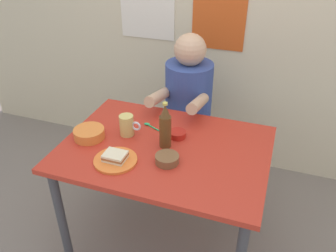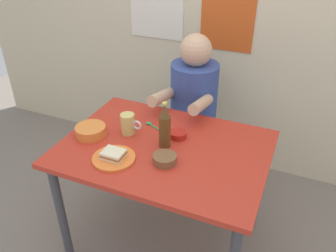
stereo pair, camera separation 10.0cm
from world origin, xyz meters
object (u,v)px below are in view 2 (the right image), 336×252
object	(u,v)px
sandwich	(113,154)
beer_bottle	(165,127)
person_seated	(193,93)
dining_table	(164,160)
beer_mug	(128,124)
plate_orange	(114,158)
stool	(192,143)
condiment_bowl_brown	(165,159)

from	to	relation	value
sandwich	beer_bottle	size ratio (longest dim) A/B	0.42
person_seated	beer_bottle	xyz separation A→B (m)	(0.05, -0.61, 0.09)
sandwich	beer_bottle	distance (m)	0.30
dining_table	beer_mug	size ratio (longest dim) A/B	8.73
plate_orange	beer_mug	xyz separation A→B (m)	(-0.05, 0.25, 0.05)
stool	beer_mug	size ratio (longest dim) A/B	3.57
person_seated	stool	bearing A→B (deg)	90.00
person_seated	beer_mug	bearing A→B (deg)	-107.86
dining_table	condiment_bowl_brown	xyz separation A→B (m)	(0.06, -0.13, 0.12)
beer_bottle	stool	bearing A→B (deg)	95.01
plate_orange	beer_mug	distance (m)	0.26
stool	condiment_bowl_brown	xyz separation A→B (m)	(0.11, -0.76, 0.41)
dining_table	person_seated	bearing A→B (deg)	94.93
condiment_bowl_brown	person_seated	bearing A→B (deg)	98.43
stool	plate_orange	distance (m)	0.94
beer_mug	condiment_bowl_brown	world-z (taller)	beer_mug
plate_orange	beer_bottle	world-z (taller)	beer_bottle
stool	plate_orange	size ratio (longest dim) A/B	2.05
sandwich	beer_bottle	bearing A→B (deg)	47.92
person_seated	beer_mug	distance (m)	0.61
sandwich	beer_mug	xyz separation A→B (m)	(-0.05, 0.25, 0.03)
beer_mug	stool	bearing A→B (deg)	72.46
dining_table	sandwich	world-z (taller)	sandwich
plate_orange	sandwich	world-z (taller)	sandwich
beer_mug	person_seated	bearing A→B (deg)	72.14
stool	plate_orange	xyz separation A→B (m)	(-0.14, -0.84, 0.40)
dining_table	beer_bottle	world-z (taller)	beer_bottle
stool	sandwich	world-z (taller)	sandwich
condiment_bowl_brown	beer_bottle	bearing A→B (deg)	112.65
person_seated	beer_mug	xyz separation A→B (m)	(-0.19, -0.58, 0.03)
person_seated	beer_mug	size ratio (longest dim) A/B	5.71
dining_table	stool	distance (m)	0.70
beer_bottle	condiment_bowl_brown	world-z (taller)	beer_bottle
person_seated	sandwich	size ratio (longest dim) A/B	6.54
person_seated	plate_orange	world-z (taller)	person_seated
plate_orange	condiment_bowl_brown	bearing A→B (deg)	17.59
plate_orange	sandwich	distance (m)	0.02
condiment_bowl_brown	stool	bearing A→B (deg)	98.30
stool	condiment_bowl_brown	distance (m)	0.87
beer_bottle	condiment_bowl_brown	bearing A→B (deg)	-67.35
stool	beer_mug	bearing A→B (deg)	-107.54
person_seated	plate_orange	distance (m)	0.84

